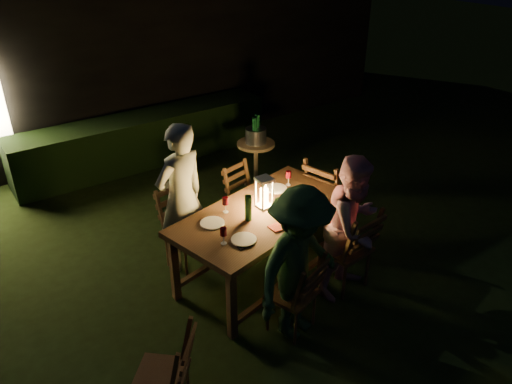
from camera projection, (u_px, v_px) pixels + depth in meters
garden_envelope at (110, 37)px, 9.55m from camera, size 40.00×40.00×3.20m
dining_table at (264, 217)px, 5.32m from camera, size 2.20×1.43×0.84m
chair_near_left at (293, 306)px, 4.80m from camera, size 0.53×0.55×0.92m
chair_near_right at (345, 262)px, 5.36m from camera, size 0.51×0.54×1.04m
chair_far_left at (188, 243)px, 5.70m from camera, size 0.53×0.56×1.01m
chair_far_right at (247, 211)px, 6.36m from camera, size 0.51×0.53×0.93m
chair_end at (328, 209)px, 6.32m from camera, size 0.62×0.59×1.08m
person_house_side at (181, 198)px, 5.45m from camera, size 0.71×0.55×1.74m
person_opp_right at (353, 226)px, 5.11m from camera, size 0.87×0.75×1.57m
person_opp_left at (299, 265)px, 4.52m from camera, size 1.13×0.80×1.58m
lantern at (264, 194)px, 5.26m from camera, size 0.16×0.16×0.35m
plate_far_left at (212, 223)px, 5.04m from camera, size 0.25×0.25×0.01m
plate_near_left at (244, 239)px, 4.79m from camera, size 0.25×0.25×0.01m
plate_far_right at (276, 188)px, 5.69m from camera, size 0.25×0.25×0.01m
plate_near_right at (307, 201)px, 5.43m from camera, size 0.25×0.25×0.01m
wineglass_a at (225, 205)px, 5.20m from camera, size 0.06×0.06×0.18m
wineglass_b at (224, 236)px, 4.70m from camera, size 0.06×0.06×0.18m
wineglass_c at (303, 202)px, 5.26m from camera, size 0.06×0.06×0.18m
wineglass_d at (288, 178)px, 5.74m from camera, size 0.06×0.06×0.18m
wineglass_e at (280, 217)px, 4.99m from camera, size 0.06×0.06×0.18m
bottle_table at (248, 208)px, 5.05m from camera, size 0.07×0.07×0.28m
napkin_left at (278, 227)px, 4.99m from camera, size 0.18×0.14×0.01m
napkin_right at (318, 200)px, 5.45m from camera, size 0.18×0.14×0.01m
phone at (245, 246)px, 4.69m from camera, size 0.14×0.07×0.01m
side_table at (256, 148)px, 7.20m from camera, size 0.55×0.55×0.73m
ice_bucket at (256, 136)px, 7.10m from camera, size 0.30×0.30×0.22m
bottle_bucket_a at (255, 134)px, 7.02m from camera, size 0.07×0.07×0.32m
bottle_bucket_b at (257, 131)px, 7.13m from camera, size 0.07×0.07×0.32m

